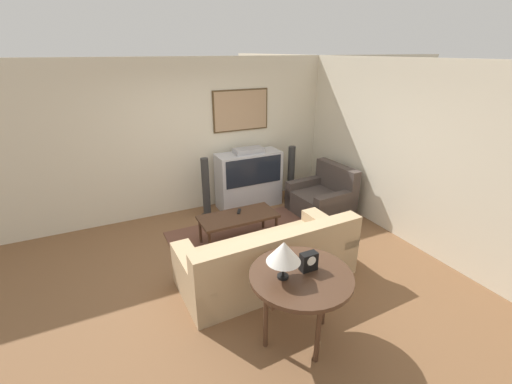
# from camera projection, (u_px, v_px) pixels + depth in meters

# --- Properties ---
(ground_plane) EXTENTS (12.00, 12.00, 0.00)m
(ground_plane) POSITION_uv_depth(u_px,v_px,m) (241.00, 265.00, 4.81)
(ground_plane) COLOR brown
(wall_back) EXTENTS (12.00, 0.10, 2.70)m
(wall_back) POSITION_uv_depth(u_px,v_px,m) (192.00, 137.00, 6.06)
(wall_back) COLOR beige
(wall_back) RESTS_ON ground_plane
(wall_right) EXTENTS (0.06, 12.00, 2.70)m
(wall_right) POSITION_uv_depth(u_px,v_px,m) (393.00, 149.00, 5.36)
(wall_right) COLOR beige
(wall_right) RESTS_ON ground_plane
(area_rug) EXTENTS (2.32, 1.60, 0.01)m
(area_rug) POSITION_uv_depth(u_px,v_px,m) (248.00, 239.00, 5.44)
(area_rug) COLOR brown
(area_rug) RESTS_ON ground_plane
(tv) EXTENTS (1.21, 0.48, 1.14)m
(tv) POSITION_uv_depth(u_px,v_px,m) (249.00, 179.00, 6.45)
(tv) COLOR #B7B7BC
(tv) RESTS_ON ground_plane
(couch) EXTENTS (2.26, 1.04, 0.85)m
(couch) POSITION_uv_depth(u_px,v_px,m) (269.00, 260.00, 4.39)
(couch) COLOR tan
(couch) RESTS_ON ground_plane
(armchair) EXTENTS (0.94, 1.04, 0.88)m
(armchair) POSITION_uv_depth(u_px,v_px,m) (323.00, 199.00, 6.24)
(armchair) COLOR #473D38
(armchair) RESTS_ON ground_plane
(coffee_table) EXTENTS (1.19, 0.55, 0.46)m
(coffee_table) POSITION_uv_depth(u_px,v_px,m) (238.00, 218.00, 5.24)
(coffee_table) COLOR #472D1E
(coffee_table) RESTS_ON ground_plane
(console_table) EXTENTS (1.01, 1.01, 0.80)m
(console_table) POSITION_uv_depth(u_px,v_px,m) (301.00, 281.00, 3.32)
(console_table) COLOR #472D1E
(console_table) RESTS_ON ground_plane
(table_lamp) EXTENTS (0.32, 0.32, 0.39)m
(table_lamp) POSITION_uv_depth(u_px,v_px,m) (284.00, 252.00, 3.14)
(table_lamp) COLOR black
(table_lamp) RESTS_ON console_table
(mantel_clock) EXTENTS (0.17, 0.10, 0.19)m
(mantel_clock) POSITION_uv_depth(u_px,v_px,m) (309.00, 261.00, 3.33)
(mantel_clock) COLOR black
(mantel_clock) RESTS_ON console_table
(remote) EXTENTS (0.12, 0.16, 0.02)m
(remote) POSITION_uv_depth(u_px,v_px,m) (239.00, 211.00, 5.33)
(remote) COLOR black
(remote) RESTS_ON coffee_table
(speaker_tower_left) EXTENTS (0.23, 0.23, 1.09)m
(speaker_tower_left) POSITION_uv_depth(u_px,v_px,m) (206.00, 189.00, 6.03)
(speaker_tower_left) COLOR black
(speaker_tower_left) RESTS_ON ground_plane
(speaker_tower_right) EXTENTS (0.23, 0.23, 1.09)m
(speaker_tower_right) POSITION_uv_depth(u_px,v_px,m) (291.00, 175.00, 6.74)
(speaker_tower_right) COLOR black
(speaker_tower_right) RESTS_ON ground_plane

